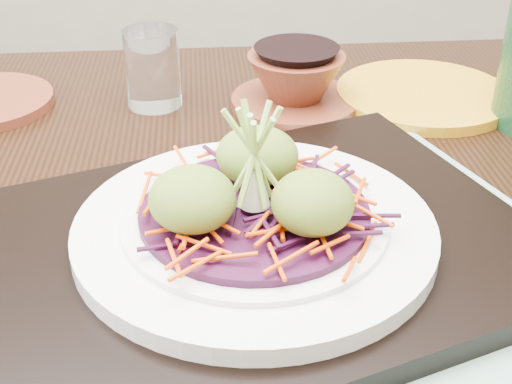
# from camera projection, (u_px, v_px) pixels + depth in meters

# --- Properties ---
(dining_table) EXTENTS (1.42, 1.05, 0.82)m
(dining_table) POSITION_uv_depth(u_px,v_px,m) (274.00, 304.00, 0.70)
(dining_table) COLOR black
(dining_table) RESTS_ON ground
(placemat) EXTENTS (0.63, 0.58, 0.00)m
(placemat) POSITION_uv_depth(u_px,v_px,m) (255.00, 260.00, 0.57)
(placemat) COLOR #84AA9C
(placemat) RESTS_ON dining_table
(serving_tray) EXTENTS (0.54, 0.49, 0.02)m
(serving_tray) POSITION_uv_depth(u_px,v_px,m) (255.00, 248.00, 0.57)
(serving_tray) COLOR black
(serving_tray) RESTS_ON placemat
(white_plate) EXTENTS (0.28, 0.28, 0.02)m
(white_plate) POSITION_uv_depth(u_px,v_px,m) (255.00, 228.00, 0.56)
(white_plate) COLOR white
(white_plate) RESTS_ON serving_tray
(cabbage_bed) EXTENTS (0.18, 0.18, 0.01)m
(cabbage_bed) POSITION_uv_depth(u_px,v_px,m) (255.00, 213.00, 0.55)
(cabbage_bed) COLOR #3A0B2B
(cabbage_bed) RESTS_ON white_plate
(carrot_julienne) EXTENTS (0.22, 0.22, 0.01)m
(carrot_julienne) POSITION_uv_depth(u_px,v_px,m) (255.00, 203.00, 0.54)
(carrot_julienne) COLOR #DB4003
(carrot_julienne) RESTS_ON cabbage_bed
(guacamole_scoops) EXTENTS (0.15, 0.14, 0.05)m
(guacamole_scoops) POSITION_uv_depth(u_px,v_px,m) (254.00, 185.00, 0.54)
(guacamole_scoops) COLOR olive
(guacamole_scoops) RESTS_ON cabbage_bed
(scallion_garnish) EXTENTS (0.07, 0.07, 0.10)m
(scallion_garnish) POSITION_uv_depth(u_px,v_px,m) (255.00, 159.00, 0.53)
(scallion_garnish) COLOR #9BCC51
(scallion_garnish) RESTS_ON cabbage_bed
(water_glass) EXTENTS (0.07, 0.07, 0.09)m
(water_glass) POSITION_uv_depth(u_px,v_px,m) (153.00, 68.00, 0.82)
(water_glass) COLOR white
(water_glass) RESTS_ON dining_table
(terracotta_bowl_set) EXTENTS (0.18, 0.18, 0.06)m
(terracotta_bowl_set) POSITION_uv_depth(u_px,v_px,m) (296.00, 84.00, 0.82)
(terracotta_bowl_set) COLOR #5C2516
(terracotta_bowl_set) RESTS_ON dining_table
(yellow_plate) EXTENTS (0.26, 0.26, 0.01)m
(yellow_plate) POSITION_uv_depth(u_px,v_px,m) (423.00, 95.00, 0.85)
(yellow_plate) COLOR #C38315
(yellow_plate) RESTS_ON dining_table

